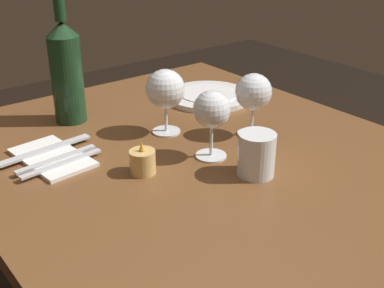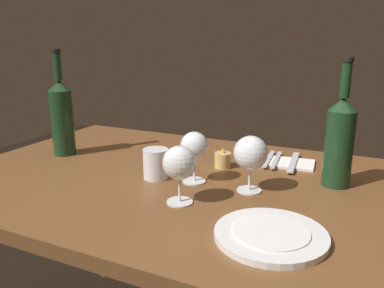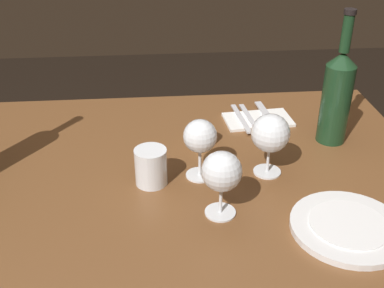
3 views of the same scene
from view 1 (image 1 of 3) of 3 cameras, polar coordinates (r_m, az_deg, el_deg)
name	(u,v)px [view 1 (image 1 of 3)]	position (r m, az deg, el deg)	size (l,w,h in m)	color
dining_table	(230,211)	(1.04, 4.32, -7.70)	(1.30, 0.90, 0.74)	brown
wine_glass_left	(253,93)	(1.13, 7.04, 5.78)	(0.08, 0.08, 0.15)	white
wine_glass_right	(212,111)	(1.02, 2.27, 3.76)	(0.08, 0.08, 0.15)	white
wine_glass_centre	(165,90)	(1.14, -3.06, 6.15)	(0.09, 0.09, 0.15)	white
wine_bottle_second	(66,69)	(1.23, -14.19, 8.28)	(0.08, 0.08, 0.35)	#19381E
water_tumbler	(256,157)	(0.98, 7.36, -1.43)	(0.07, 0.07, 0.09)	white
votive_candle	(143,162)	(0.99, -5.67, -2.11)	(0.05, 0.05, 0.07)	#DBB266
dinner_plate	(208,96)	(1.38, 1.88, 5.52)	(0.23, 0.23, 0.02)	white
folded_napkin	(52,157)	(1.08, -15.73, -1.49)	(0.20, 0.13, 0.01)	white
fork_inner	(57,159)	(1.06, -15.23, -1.66)	(0.03, 0.18, 0.00)	silver
fork_outer	(62,163)	(1.04, -14.67, -2.16)	(0.03, 0.18, 0.00)	silver
table_knife	(46,150)	(1.11, -16.39, -0.63)	(0.04, 0.21, 0.00)	silver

